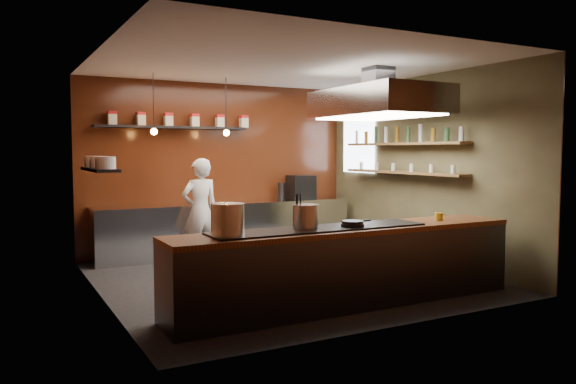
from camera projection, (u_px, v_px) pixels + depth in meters
floor at (285, 278)px, 7.99m from camera, size 5.00×5.00×0.00m
back_wall at (220, 168)px, 10.08m from camera, size 5.00×0.00×5.00m
left_wall at (100, 176)px, 6.70m from camera, size 0.00×5.00×5.00m
right_wall at (422, 170)px, 9.05m from camera, size 0.00×5.00×5.00m
ceiling at (285, 64)px, 7.77m from camera, size 5.00×5.00×0.00m
window_pane at (359, 146)px, 10.49m from camera, size 0.00×1.00×1.00m
prep_counter at (228, 228)px, 9.86m from camera, size 4.60×0.65×0.90m
pass_counter at (349, 266)px, 6.54m from camera, size 4.40×0.72×0.94m
tin_shelf at (173, 127)px, 9.48m from camera, size 2.60×0.26×0.04m
plate_shelf at (100, 170)px, 7.66m from camera, size 0.30×1.40×0.04m
bottle_shelf_upper at (403, 144)px, 9.21m from camera, size 0.26×2.80×0.04m
bottle_shelf_lower at (402, 172)px, 9.24m from camera, size 0.26×2.80×0.04m
extractor_hood at (378, 102)px, 8.06m from camera, size 1.20×2.00×0.72m
pendant_left at (154, 128)px, 8.67m from camera, size 0.10×0.10×0.95m
pendant_right at (226, 130)px, 9.23m from camera, size 0.10×0.10×0.95m
storage_tins at (182, 120)px, 9.54m from camera, size 2.43×0.13×0.22m
plate_stacks at (99, 162)px, 7.65m from camera, size 0.26×1.16×0.16m
bottles at (403, 135)px, 9.20m from camera, size 0.06×2.66×0.24m
wine_glasses at (402, 167)px, 9.24m from camera, size 0.07×2.37×0.13m
stockpot_large at (228, 219)px, 5.73m from camera, size 0.45×0.45×0.33m
stockpot_small at (306, 217)px, 6.24m from camera, size 0.32×0.32×0.27m
utensil_crock at (298, 221)px, 6.26m from camera, size 0.14×0.14×0.17m
frying_pan at (353, 224)px, 6.42m from camera, size 0.43×0.27×0.07m
butter_jar at (439, 216)px, 7.16m from camera, size 0.13×0.13×0.10m
espresso_machine at (301, 187)px, 10.56m from camera, size 0.47×0.45×0.44m
chef at (200, 211)px, 9.03m from camera, size 0.65×0.46×1.68m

